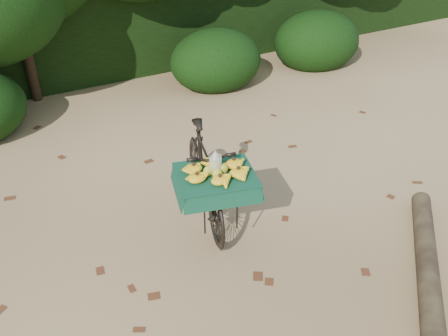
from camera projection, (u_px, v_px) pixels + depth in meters
ground at (275, 227)px, 5.82m from camera, size 80.00×80.00×0.00m
vendor_bicycle at (205, 175)px, 5.71m from camera, size 1.16×2.03×1.17m
fallen_log at (429, 286)px, 4.85m from camera, size 2.40×2.35×0.23m
hedge_backdrop at (108, 26)px, 9.96m from camera, size 26.00×1.80×1.80m
bush_clumps at (169, 72)px, 8.94m from camera, size 8.80×1.70×0.90m
leaf_litter at (248, 199)px, 6.29m from camera, size 7.00×7.30×0.01m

